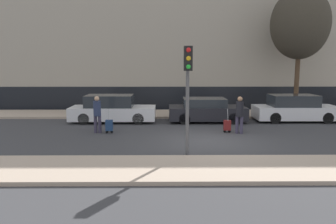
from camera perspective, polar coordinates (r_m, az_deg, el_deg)
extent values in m
plane|color=#38383A|center=(13.68, 6.80, -5.04)|extent=(80.00, 80.00, 0.00)
cube|color=tan|center=(10.10, 9.52, -9.68)|extent=(28.00, 2.50, 0.12)
cube|color=tan|center=(20.51, 4.34, -0.31)|extent=(28.00, 3.00, 0.12)
cube|color=#A89E8C|center=(24.17, 3.72, 14.68)|extent=(28.00, 3.14, 11.60)
cube|color=black|center=(22.57, 3.89, 2.40)|extent=(27.44, 0.06, 1.60)
cube|color=silver|center=(18.15, -9.52, -0.17)|extent=(4.60, 1.75, 0.70)
cube|color=#23282D|center=(18.09, -10.15, 1.92)|extent=(2.53, 1.54, 0.64)
cylinder|color=black|center=(17.24, -5.23, -1.19)|extent=(0.60, 0.18, 0.60)
cylinder|color=black|center=(18.79, -4.84, -0.38)|extent=(0.60, 0.18, 0.60)
cylinder|color=black|center=(17.70, -14.46, -1.17)|extent=(0.60, 0.18, 0.60)
cylinder|color=black|center=(19.21, -13.34, -0.39)|extent=(0.60, 0.18, 0.60)
cube|color=black|center=(18.14, 6.82, -0.12)|extent=(4.17, 1.88, 0.70)
cube|color=#23282D|center=(18.04, 6.33, 1.69)|extent=(2.29, 1.66, 0.45)
cylinder|color=black|center=(17.55, 11.35, -1.15)|extent=(0.60, 0.18, 0.60)
cylinder|color=black|center=(19.20, 10.32, -0.30)|extent=(0.60, 0.18, 0.60)
cylinder|color=black|center=(17.21, 2.90, -1.18)|extent=(0.60, 0.18, 0.60)
cylinder|color=black|center=(18.89, 2.59, -0.32)|extent=(0.60, 0.18, 0.60)
cube|color=silver|center=(19.49, 21.35, -0.05)|extent=(4.53, 1.78, 0.70)
cube|color=#23282D|center=(19.35, 20.95, 1.89)|extent=(2.49, 1.57, 0.62)
cylinder|color=black|center=(19.38, 26.05, -0.95)|extent=(0.60, 0.18, 0.60)
cylinder|color=black|center=(20.80, 24.10, -0.24)|extent=(0.60, 0.18, 0.60)
cylinder|color=black|center=(18.29, 18.15, -1.02)|extent=(0.60, 0.18, 0.60)
cylinder|color=black|center=(19.80, 16.69, -0.26)|extent=(0.60, 0.18, 0.60)
cylinder|color=#383347|center=(15.42, -11.81, -2.13)|extent=(0.15, 0.15, 0.79)
cylinder|color=#383347|center=(15.49, -12.51, -2.10)|extent=(0.15, 0.15, 0.79)
cylinder|color=#283351|center=(15.34, -12.24, 0.60)|extent=(0.34, 0.34, 0.69)
sphere|color=tan|center=(15.28, -12.30, 2.29)|extent=(0.22, 0.22, 0.22)
cube|color=navy|center=(15.29, -10.21, -2.29)|extent=(0.32, 0.24, 0.49)
cylinder|color=black|center=(15.37, -10.59, -3.40)|extent=(0.12, 0.03, 0.12)
cylinder|color=black|center=(15.33, -9.76, -3.41)|extent=(0.12, 0.03, 0.12)
cylinder|color=gray|center=(15.13, -10.30, -0.41)|extent=(0.02, 0.19, 0.53)
cylinder|color=#383347|center=(15.32, 11.93, -2.20)|extent=(0.15, 0.15, 0.79)
cylinder|color=#383347|center=(15.29, 12.66, -2.24)|extent=(0.15, 0.15, 0.79)
cylinder|color=black|center=(15.19, 12.38, 0.53)|extent=(0.34, 0.34, 0.69)
sphere|color=#936B4C|center=(15.13, 12.44, 2.24)|extent=(0.22, 0.22, 0.22)
cube|color=maroon|center=(15.41, 10.27, -2.27)|extent=(0.32, 0.24, 0.46)
cylinder|color=black|center=(15.44, 9.83, -3.32)|extent=(0.12, 0.03, 0.12)
cylinder|color=black|center=(15.49, 10.65, -3.31)|extent=(0.12, 0.03, 0.12)
cylinder|color=gray|center=(15.25, 10.37, -0.47)|extent=(0.02, 0.19, 0.53)
cylinder|color=#515154|center=(11.05, 3.39, 1.63)|extent=(0.12, 0.12, 3.74)
cube|color=black|center=(10.79, 3.53, 9.30)|extent=(0.28, 0.24, 0.80)
sphere|color=red|center=(10.65, 3.60, 10.74)|extent=(0.15, 0.15, 0.15)
sphere|color=gold|center=(10.64, 3.58, 9.31)|extent=(0.15, 0.15, 0.15)
sphere|color=green|center=(10.64, 3.57, 7.87)|extent=(0.15, 0.15, 0.15)
torus|color=black|center=(20.59, 6.05, 0.88)|extent=(0.72, 0.06, 0.72)
torus|color=black|center=(20.49, 3.13, 0.88)|extent=(0.72, 0.06, 0.72)
cylinder|color=maroon|center=(20.51, 4.60, 1.43)|extent=(1.00, 0.05, 0.05)
cylinder|color=maroon|center=(20.47, 4.08, 1.99)|extent=(0.04, 0.04, 0.40)
cylinder|color=#4C3826|center=(21.53, 21.49, 4.83)|extent=(0.28, 0.28, 3.82)
ellipsoid|color=#383328|center=(21.62, 22.00, 14.09)|extent=(3.44, 3.44, 4.21)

